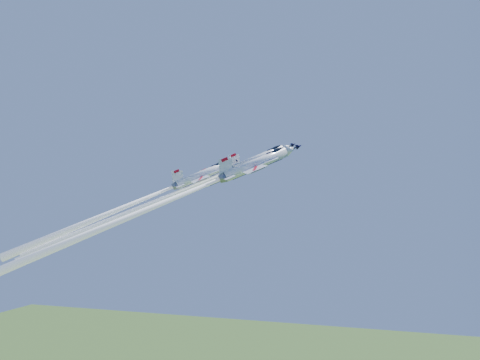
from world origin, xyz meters
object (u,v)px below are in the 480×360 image
(jet_lead, at_px, (173,195))
(jet_right, at_px, (138,213))
(jet_slot, at_px, (133,204))
(jet_left, at_px, (152,205))

(jet_lead, bearing_deg, jet_right, -44.43)
(jet_right, bearing_deg, jet_slot, -176.52)
(jet_right, relative_size, jet_slot, 1.54)
(jet_lead, relative_size, jet_right, 0.81)
(jet_right, xyz_separation_m, jet_slot, (-4.98, 6.67, 1.82))
(jet_lead, xyz_separation_m, jet_slot, (-7.10, -4.06, -1.87))
(jet_lead, height_order, jet_left, jet_lead)
(jet_left, distance_m, jet_right, 14.86)
(jet_lead, height_order, jet_right, jet_right)
(jet_lead, bearing_deg, jet_slot, -93.45)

